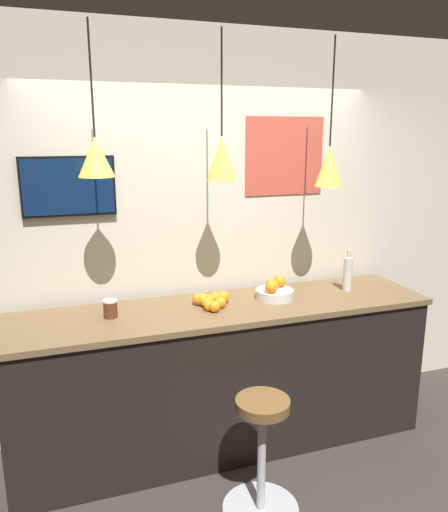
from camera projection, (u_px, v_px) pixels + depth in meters
The scene contains 12 objects.
back_wall at pixel (204, 234), 3.69m from camera, with size 8.00×0.06×2.90m.
service_counter at pixel (224, 376), 3.50m from camera, with size 2.88×0.68×1.04m.
bar_stool at pixel (262, 448), 2.86m from camera, with size 0.45×0.45×0.73m.
fruit_bowl at pixel (275, 291), 3.52m from camera, with size 0.27×0.27×0.15m.
orange_pile at pixel (211, 301), 3.36m from camera, with size 0.26×0.25×0.09m.
juice_bottle at pixel (348, 273), 3.68m from camera, with size 0.06×0.06×0.31m.
spread_jar at pixel (110, 309), 3.16m from camera, with size 0.09×0.09×0.12m.
pendant_lamp_left at pixel (96, 157), 2.93m from camera, with size 0.22×0.22×0.88m.
pendant_lamp_middle at pixel (222, 158), 3.18m from camera, with size 0.19×0.19×0.92m.
pendant_lamp_right at pixel (329, 166), 3.44m from camera, with size 0.19×0.19×0.99m.
mounted_tv at pixel (68, 187), 3.25m from camera, with size 0.60×0.04×0.39m.
wall_poster at pixel (285, 156), 3.72m from camera, with size 0.63×0.01×0.57m.
Camera 1 is at (-1.03, -2.28, 2.17)m, focal length 35.00 mm.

